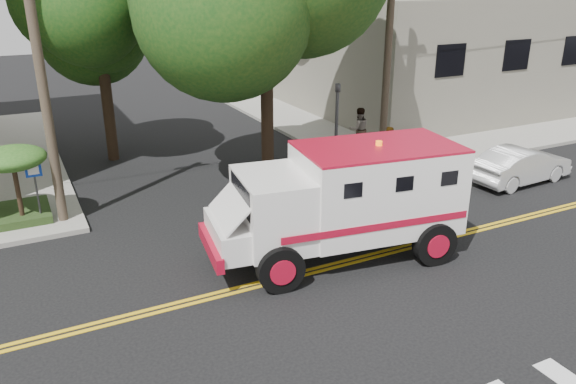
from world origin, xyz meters
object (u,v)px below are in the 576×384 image
parked_sedan (521,165)px  pedestrian_a (387,148)px  pedestrian_b (359,129)px  armored_truck (346,196)px

parked_sedan → pedestrian_a: 4.84m
parked_sedan → pedestrian_a: (-3.73, 3.07, 0.32)m
parked_sedan → pedestrian_b: size_ratio=2.19×
pedestrian_a → pedestrian_b: size_ratio=0.91×
pedestrian_a → parked_sedan: bearing=120.7°
pedestrian_b → pedestrian_a: bearing=96.7°
parked_sedan → pedestrian_b: bearing=26.9°
armored_truck → pedestrian_a: (5.09, 5.12, -0.73)m
pedestrian_a → pedestrian_b: 2.62m
pedestrian_a → pedestrian_b: bearing=-118.8°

